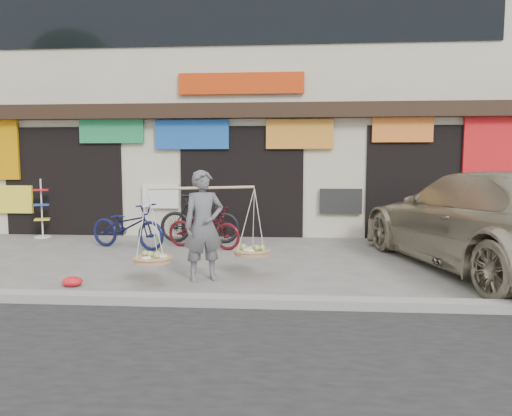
# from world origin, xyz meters

# --- Properties ---
(ground) EXTENTS (70.00, 70.00, 0.00)m
(ground) POSITION_xyz_m (0.00, 0.00, 0.00)
(ground) COLOR slate
(ground) RESTS_ON ground
(kerb) EXTENTS (70.00, 0.25, 0.12)m
(kerb) POSITION_xyz_m (0.00, -2.00, 0.06)
(kerb) COLOR gray
(kerb) RESTS_ON ground
(shophouse_block) EXTENTS (14.00, 6.32, 7.00)m
(shophouse_block) POSITION_xyz_m (-0.00, 6.42, 3.45)
(shophouse_block) COLOR beige
(shophouse_block) RESTS_ON ground
(street_vendor) EXTENTS (1.98, 1.22, 1.70)m
(street_vendor) POSITION_xyz_m (-0.14, -0.76, 0.79)
(street_vendor) COLOR #5F5F63
(street_vendor) RESTS_ON ground
(bike_0) EXTENTS (1.94, 1.21, 0.96)m
(bike_0) POSITION_xyz_m (-2.25, 1.75, 0.48)
(bike_0) COLOR #11153E
(bike_0) RESTS_ON ground
(bike_1) EXTENTS (1.86, 0.62, 1.10)m
(bike_1) POSITION_xyz_m (-0.86, 2.54, 0.55)
(bike_1) COLOR black
(bike_1) RESTS_ON ground
(bike_2) EXTENTS (1.80, 1.08, 0.89)m
(bike_2) POSITION_xyz_m (-0.65, 1.90, 0.45)
(bike_2) COLOR #510E15
(bike_2) RESTS_ON ground
(bike_3) EXTENTS (1.94, 1.21, 0.96)m
(bike_3) POSITION_xyz_m (-2.25, 1.75, 0.48)
(bike_3) COLOR #11153E
(bike_3) RESTS_ON ground
(suv) EXTENTS (3.54, 6.18, 1.69)m
(suv) POSITION_xyz_m (4.48, 0.28, 0.84)
(suv) COLOR #AFA58D
(suv) RESTS_ON ground
(display_rack) EXTENTS (0.45, 0.45, 1.44)m
(display_rack) POSITION_xyz_m (-4.84, 3.02, 0.58)
(display_rack) COLOR silver
(display_rack) RESTS_ON ground
(red_bag) EXTENTS (0.31, 0.25, 0.14)m
(red_bag) POSITION_xyz_m (-2.02, -1.25, 0.07)
(red_bag) COLOR red
(red_bag) RESTS_ON ground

